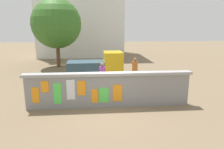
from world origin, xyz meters
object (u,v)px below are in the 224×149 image
at_px(motorcycle, 58,85).
at_px(person_walking, 102,74).
at_px(tree_roadside, 56,24).
at_px(person_bystander, 135,68).
at_px(bicycle_near, 148,86).
at_px(auto_rickshaw_truck, 98,66).

height_order(motorcycle, person_walking, person_walking).
relative_size(motorcycle, tree_roadside, 0.33).
distance_m(person_walking, person_bystander, 2.57).
bearing_deg(bicycle_near, person_bystander, 102.46).
bearing_deg(auto_rickshaw_truck, motorcycle, -127.96).
bearing_deg(person_bystander, person_walking, -143.62).
bearing_deg(person_walking, motorcycle, -177.07).
distance_m(auto_rickshaw_truck, person_bystander, 2.52).
distance_m(auto_rickshaw_truck, person_walking, 2.69).
xyz_separation_m(motorcycle, person_bystander, (4.42, 1.64, 0.52)).
bearing_deg(person_bystander, bicycle_near, -77.54).
relative_size(motorcycle, person_bystander, 1.17).
distance_m(auto_rickshaw_truck, tree_roadside, 6.44).
bearing_deg(auto_rickshaw_truck, bicycle_near, -48.38).
relative_size(bicycle_near, tree_roadside, 0.29).
height_order(bicycle_near, person_walking, person_walking).
bearing_deg(motorcycle, person_walking, 2.93).
bearing_deg(bicycle_near, auto_rickshaw_truck, 131.62).
bearing_deg(person_bystander, tree_roadside, 133.40).
relative_size(auto_rickshaw_truck, person_walking, 2.24).
relative_size(motorcycle, bicycle_near, 1.14).
bearing_deg(person_bystander, motorcycle, -159.59).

